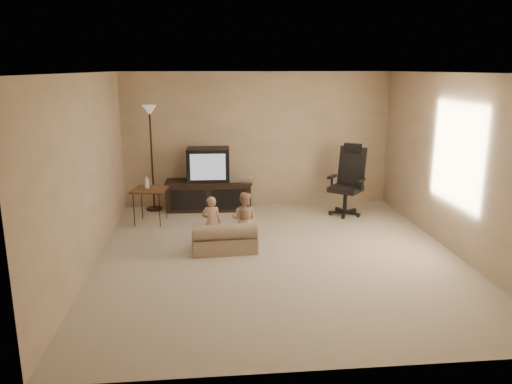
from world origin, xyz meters
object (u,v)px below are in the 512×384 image
(floor_lamp, at_px, (151,135))
(child_sofa, at_px, (225,240))
(side_table, at_px, (149,190))
(toddler_left, at_px, (212,222))
(toddler_right, at_px, (244,219))
(office_chair, at_px, (347,190))
(tv_stand, at_px, (209,184))

(floor_lamp, relative_size, child_sofa, 2.04)
(floor_lamp, bearing_deg, side_table, -88.57)
(toddler_left, xyz_separation_m, toddler_right, (0.48, 0.06, 0.02))
(child_sofa, xyz_separation_m, toddler_right, (0.30, 0.23, 0.23))
(side_table, height_order, floor_lamp, floor_lamp)
(toddler_right, bearing_deg, side_table, -17.91)
(office_chair, xyz_separation_m, child_sofa, (-2.26, -1.69, -0.27))
(office_chair, distance_m, child_sofa, 2.83)
(tv_stand, xyz_separation_m, office_chair, (2.45, -0.58, -0.02))
(child_sofa, distance_m, toddler_left, 0.33)
(office_chair, distance_m, floor_lamp, 3.66)
(office_chair, bearing_deg, tv_stand, -154.40)
(child_sofa, distance_m, toddler_right, 0.44)
(office_chair, relative_size, toddler_right, 1.55)
(side_table, xyz_separation_m, toddler_left, (1.02, -1.33, -0.19))
(tv_stand, bearing_deg, toddler_left, -87.31)
(office_chair, bearing_deg, child_sofa, -104.30)
(floor_lamp, distance_m, child_sofa, 2.89)
(tv_stand, relative_size, child_sofa, 1.73)
(child_sofa, bearing_deg, toddler_left, 132.22)
(office_chair, bearing_deg, toddler_right, -104.50)
(office_chair, height_order, toddler_left, office_chair)
(toddler_left, distance_m, toddler_right, 0.48)
(floor_lamp, bearing_deg, toddler_left, -64.25)
(tv_stand, bearing_deg, child_sofa, -82.83)
(side_table, bearing_deg, child_sofa, -51.55)
(floor_lamp, distance_m, toddler_left, 2.59)
(side_table, distance_m, toddler_left, 1.69)
(floor_lamp, bearing_deg, toddler_right, -54.05)
(toddler_left, height_order, toddler_right, toddler_right)
(toddler_left, bearing_deg, office_chair, -147.58)
(toddler_left, bearing_deg, child_sofa, 136.39)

